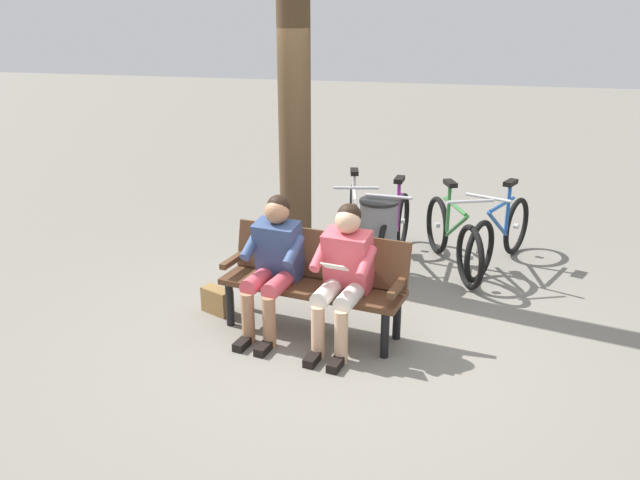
% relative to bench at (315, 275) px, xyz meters
% --- Properties ---
extents(ground_plane, '(40.00, 40.00, 0.00)m').
position_rel_bench_xyz_m(ground_plane, '(-0.28, 0.07, -0.51)').
color(ground_plane, slate).
extents(bench, '(1.66, 0.72, 0.87)m').
position_rel_bench_xyz_m(bench, '(0.00, 0.00, 0.00)').
color(bench, '#51331E').
rests_on(bench, ground).
extents(person_reading, '(0.53, 0.81, 1.20)m').
position_rel_bench_xyz_m(person_reading, '(-0.29, 0.21, 0.16)').
color(person_reading, '#D84C59').
rests_on(person_reading, ground).
extents(person_companion, '(0.53, 0.81, 1.20)m').
position_rel_bench_xyz_m(person_companion, '(0.34, 0.11, 0.16)').
color(person_companion, '#334772').
rests_on(person_companion, ground).
extents(handbag, '(0.33, 0.25, 0.24)m').
position_rel_bench_xyz_m(handbag, '(0.96, -0.07, -0.39)').
color(handbag, olive).
rests_on(handbag, ground).
extents(tree_trunk, '(0.33, 0.33, 4.19)m').
position_rel_bench_xyz_m(tree_trunk, '(0.52, -1.22, 1.59)').
color(tree_trunk, '#4C3823').
rests_on(tree_trunk, ground).
extents(litter_bin, '(0.41, 0.41, 0.84)m').
position_rel_bench_xyz_m(litter_bin, '(-0.34, -1.28, -0.08)').
color(litter_bin, slate).
rests_on(litter_bin, ground).
extents(bicycle_green, '(0.74, 1.57, 0.94)m').
position_rel_bench_xyz_m(bicycle_green, '(-1.57, -1.88, -0.15)').
color(bicycle_green, black).
rests_on(bicycle_green, ground).
extents(bicycle_red, '(0.74, 1.57, 0.94)m').
position_rel_bench_xyz_m(bicycle_red, '(-1.09, -1.70, -0.15)').
color(bicycle_red, black).
rests_on(bicycle_red, ground).
extents(bicycle_black, '(0.48, 1.68, 0.94)m').
position_rel_bench_xyz_m(bicycle_black, '(-0.46, -1.71, -0.15)').
color(bicycle_black, black).
rests_on(bicycle_black, ground).
extents(bicycle_blue, '(0.55, 1.65, 0.94)m').
position_rel_bench_xyz_m(bicycle_blue, '(0.04, -1.95, -0.15)').
color(bicycle_blue, black).
rests_on(bicycle_blue, ground).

